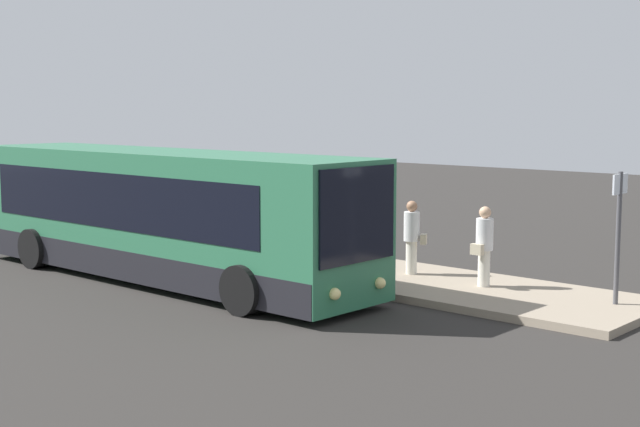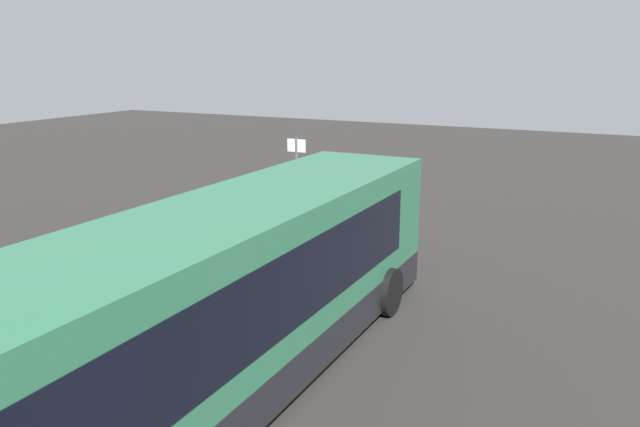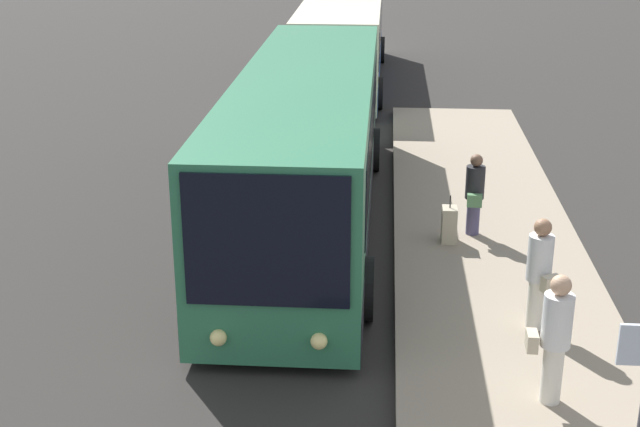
{
  "view_description": "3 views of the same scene",
  "coord_description": "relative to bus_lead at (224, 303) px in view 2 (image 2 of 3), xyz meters",
  "views": [
    {
      "loc": [
        16.52,
        -13.48,
        4.19
      ],
      "look_at": [
        4.08,
        0.43,
        1.94
      ],
      "focal_mm": 50.0,
      "sensor_mm": 36.0,
      "label": 1
    },
    {
      "loc": [
        -8.21,
        -5.81,
        5.47
      ],
      "look_at": [
        4.08,
        0.43,
        1.94
      ],
      "focal_mm": 35.0,
      "sensor_mm": 36.0,
      "label": 2
    },
    {
      "loc": [
        16.46,
        1.35,
        6.55
      ],
      "look_at": [
        4.08,
        0.43,
        1.94
      ],
      "focal_mm": 50.0,
      "sensor_mm": 36.0,
      "label": 3
    }
  ],
  "objects": [
    {
      "name": "platform",
      "position": [
        0.53,
        3.53,
        -1.47
      ],
      "size": [
        20.0,
        3.53,
        0.17
      ],
      "color": "gray",
      "rests_on": "ground"
    },
    {
      "name": "ground",
      "position": [
        0.53,
        0.17,
        -1.56
      ],
      "size": [
        80.0,
        80.0,
        0.0
      ],
      "primitive_type": "plane",
      "color": "#2B2826"
    },
    {
      "name": "bus_lead",
      "position": [
        0.0,
        0.0,
        0.0
      ],
      "size": [
        12.27,
        2.85,
        3.12
      ],
      "color": "#2D704C",
      "rests_on": "ground"
    },
    {
      "name": "passenger_boarding",
      "position": [
        6.7,
        3.76,
        -0.41
      ],
      "size": [
        0.4,
        0.56,
        1.81
      ],
      "rotation": [
        0.0,
        0.0,
        3.12
      ],
      "color": "silver",
      "rests_on": "platform"
    },
    {
      "name": "passenger_waiting",
      "position": [
        4.64,
        3.89,
        -0.43
      ],
      "size": [
        0.64,
        0.56,
        1.77
      ],
      "rotation": [
        0.0,
        0.0,
        -1.06
      ],
      "color": "silver",
      "rests_on": "platform"
    },
    {
      "name": "suitcase",
      "position": [
        1.21,
        2.79,
        -1.04
      ],
      "size": [
        0.37,
        0.28,
        0.92
      ],
      "color": "beige",
      "rests_on": "platform"
    },
    {
      "name": "sign_post",
      "position": [
        9.67,
        4.01,
        0.28
      ],
      "size": [
        0.1,
        0.65,
        2.72
      ],
      "color": "#4C4C51",
      "rests_on": "platform"
    },
    {
      "name": "passenger_with_bags",
      "position": [
        0.79,
        3.27,
        -0.53
      ],
      "size": [
        0.55,
        0.39,
        1.6
      ],
      "rotation": [
        0.0,
        0.0,
        -1.65
      ],
      "color": "#4C476B",
      "rests_on": "platform"
    }
  ]
}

